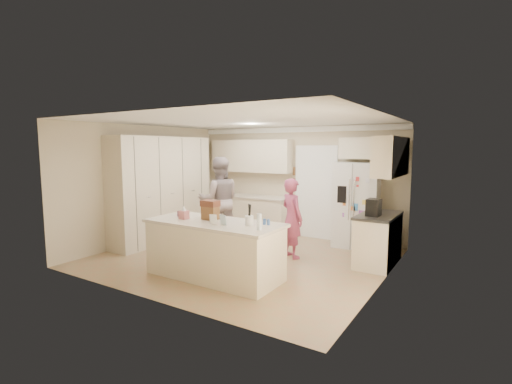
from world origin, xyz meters
The scene contains 41 objects.
floor centered at (0.00, 0.00, -0.01)m, with size 5.20×4.60×0.02m, color #8E7653.
ceiling centered at (0.00, 0.00, 2.61)m, with size 5.20×4.60×0.02m, color white.
wall_back centered at (0.00, 2.31, 1.30)m, with size 5.20×0.02×2.60m, color beige.
wall_front centered at (0.00, -2.31, 1.30)m, with size 5.20×0.02×2.60m, color beige.
wall_left centered at (-2.61, 0.00, 1.30)m, with size 0.02×4.60×2.60m, color beige.
wall_right centered at (2.61, 0.00, 1.30)m, with size 0.02×4.60×2.60m, color beige.
crown_back centered at (0.00, 2.26, 2.53)m, with size 5.20×0.08×0.12m, color white.
pantry_bank centered at (-2.30, 0.20, 1.18)m, with size 0.60×2.60×2.35m, color beige.
back_base_cab centered at (-1.15, 2.00, 0.44)m, with size 2.20×0.60×0.88m, color beige.
back_countertop centered at (-1.15, 1.99, 0.90)m, with size 2.24×0.63×0.04m, color #BDB29B.
back_upper_cab centered at (-1.15, 2.12, 1.90)m, with size 2.20×0.35×0.80m, color beige.
doorway_opening centered at (0.55, 2.28, 1.05)m, with size 0.90×0.06×2.10m, color black.
doorway_casing centered at (0.55, 2.24, 1.05)m, with size 1.02×0.03×2.22m, color white.
wall_frame_upper centered at (0.02, 2.27, 1.55)m, with size 0.15×0.02×0.20m, color brown.
wall_frame_lower centered at (0.02, 2.27, 1.28)m, with size 0.15×0.02×0.20m, color brown.
refrigerator centered at (1.59, 2.01, 0.90)m, with size 0.90×0.70×1.80m, color white.
fridge_seam centered at (1.59, 1.65, 0.90)m, with size 0.01×0.02×1.78m, color gray.
fridge_dispenser centered at (1.37, 1.64, 1.15)m, with size 0.22×0.03×0.35m, color black.
fridge_handle_l centered at (1.54, 1.64, 1.05)m, with size 0.02×0.02×0.85m, color silver.
fridge_handle_r centered at (1.64, 1.64, 1.05)m, with size 0.02×0.02×0.85m, color silver.
over_fridge_cab centered at (1.65, 2.12, 2.10)m, with size 0.95×0.35×0.45m, color beige.
right_base_cab centered at (2.30, 1.00, 0.44)m, with size 0.60×1.20×0.88m, color beige.
right_countertop centered at (2.29, 1.00, 0.90)m, with size 0.63×1.24×0.04m, color #2D2B28.
right_upper_cab centered at (2.43, 1.20, 1.95)m, with size 0.35×1.50×0.70m, color beige.
coffee_maker centered at (2.25, 0.80, 1.07)m, with size 0.22×0.28×0.30m, color black.
island_base centered at (0.20, -1.10, 0.44)m, with size 2.20×0.90×0.88m, color beige.
island_top centered at (0.20, -1.10, 0.90)m, with size 2.28×0.96×0.05m, color #BDB29B.
utensil_crock centered at (0.85, -1.05, 1.00)m, with size 0.13×0.13×0.15m, color white.
tissue_box centered at (-0.35, -1.20, 1.00)m, with size 0.13×0.13×0.14m, color #C36B6E.
tissue_plume centered at (-0.35, -1.20, 1.10)m, with size 0.08×0.08×0.08m, color white.
dollhouse_body centered at (0.05, -1.00, 1.04)m, with size 0.26×0.18×0.22m, color brown.
dollhouse_roof centered at (0.05, -1.00, 1.20)m, with size 0.28×0.20×0.10m, color #592D1E.
jam_jar centered at (-0.60, -1.05, 0.97)m, with size 0.07×0.07×0.09m, color #59263F.
greeting_card_a centered at (0.35, -1.30, 1.01)m, with size 0.12×0.01×0.16m, color white.
greeting_card_b centered at (0.50, -1.25, 1.01)m, with size 0.12×0.01×0.16m, color silver.
water_bottle centered at (1.15, -1.25, 1.04)m, with size 0.07×0.07×0.24m, color silver.
shaker_salt centered at (1.02, -0.88, 0.97)m, with size 0.05×0.05×0.09m, color #375FAB.
shaker_pepper centered at (1.09, -0.88, 0.97)m, with size 0.05×0.05×0.09m, color #375FAB.
teen_boy centered at (-1.09, 0.71, 0.95)m, with size 0.93×0.72×1.91m, color gray.
teen_girl centered at (0.78, 0.57, 0.77)m, with size 0.56×0.37×1.53m, color #A33A66.
fridge_magnets centered at (1.59, 1.64, 0.90)m, with size 0.76×0.02×1.44m, color tan, non-canonical shape.
Camera 1 is at (3.88, -5.73, 2.11)m, focal length 26.00 mm.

